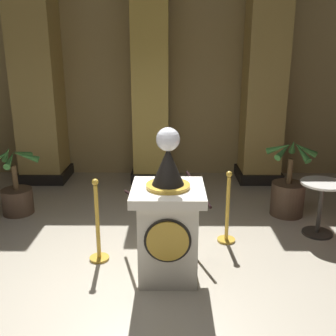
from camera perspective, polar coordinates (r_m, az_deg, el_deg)
ground_plane at (r=4.43m, az=-4.92°, el=-17.16°), size 10.03×10.03×0.00m
back_wall at (r=7.95m, az=-2.34°, el=12.77°), size 10.03×0.16×3.82m
pedestal_clock at (r=4.34m, az=-0.00°, el=-7.80°), size 0.78×0.78×1.71m
stanchion_near at (r=5.29m, az=8.57°, el=-7.11°), size 0.24×0.24×0.98m
stanchion_far at (r=4.86m, az=-10.11°, el=-9.13°), size 0.24×0.24×1.04m
velvet_rope at (r=4.84m, az=-0.36°, el=-3.50°), size 1.10×1.08×0.22m
column_left at (r=7.86m, az=-18.30°, el=11.26°), size 0.94×0.94×3.67m
column_right at (r=7.65m, az=13.72°, el=11.49°), size 0.86×0.86×3.67m
column_centre_rear at (r=7.47m, az=-2.52°, el=11.82°), size 0.79×0.79×3.67m
potted_palm_left at (r=6.54m, az=-21.06°, el=-3.38°), size 0.75×0.76×1.10m
potted_palm_right at (r=6.33m, az=16.98°, el=-3.40°), size 0.75×0.70×1.21m
cafe_table at (r=5.76m, az=21.25°, el=-4.52°), size 0.58×0.58×0.76m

